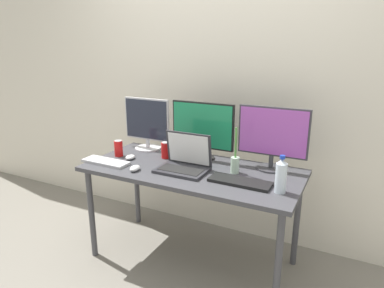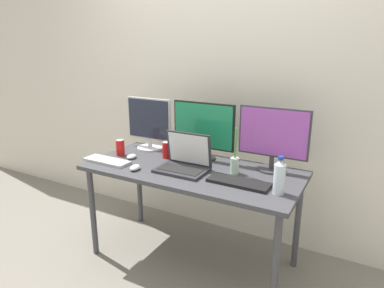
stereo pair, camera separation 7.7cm
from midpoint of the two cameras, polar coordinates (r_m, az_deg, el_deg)
ground_plane at (r=2.77m, az=-0.84°, el=-18.58°), size 16.00×16.00×0.00m
wall_back at (r=2.82m, az=4.69°, el=10.49°), size 7.00×0.08×2.60m
work_desk at (r=2.45m, az=-0.90°, el=-5.60°), size 1.53×0.70×0.74m
monitor_left at (r=2.84m, az=-8.29°, el=3.39°), size 0.41×0.22×0.42m
monitor_center at (r=2.56m, az=0.89°, el=2.56°), size 0.50×0.19×0.43m
monitor_right at (r=2.39m, az=12.40°, el=1.30°), size 0.48×0.20×0.44m
laptop_silver at (r=2.38m, az=-2.18°, el=-2.99°), size 0.34×0.25×0.26m
keyboard_main at (r=2.19m, az=7.00°, el=-6.27°), size 0.40×0.15×0.02m
keyboard_aux at (r=2.61m, az=-14.99°, el=-2.89°), size 0.37×0.14×0.02m
mouse_by_keyboard at (r=2.65m, az=-11.08°, el=-2.17°), size 0.07×0.09×0.03m
mouse_by_laptop at (r=2.41m, az=-10.40°, el=-4.00°), size 0.07×0.10×0.04m
water_bottle at (r=2.06m, az=13.59°, el=-5.18°), size 0.07×0.07×0.23m
soda_can_near_keyboard at (r=2.74m, az=-12.93°, el=-0.71°), size 0.07×0.07×0.13m
soda_can_by_laptop at (r=2.63m, az=-5.26°, el=-1.04°), size 0.07×0.07×0.13m
bamboo_vase at (r=2.33m, az=6.25°, el=-3.20°), size 0.06×0.06×0.32m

